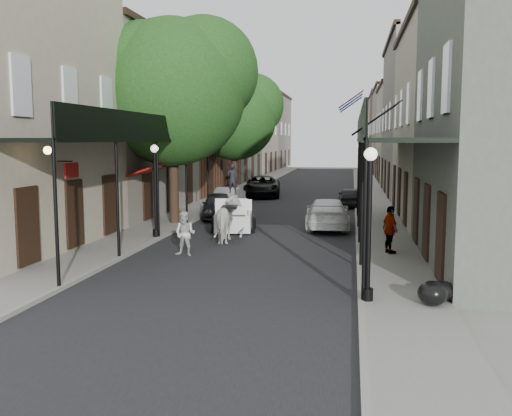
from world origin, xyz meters
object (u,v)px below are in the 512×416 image
at_px(tree_far, 240,114).
at_px(pedestrian_sidewalk_left, 229,188).
at_px(lamppost_right_near, 369,222).
at_px(pedestrian_walking, 185,234).
at_px(pedestrian_sidewalk_right, 390,230).
at_px(lamppost_left, 155,189).
at_px(car_left_far, 262,186).
at_px(horse, 229,219).
at_px(car_left_near, 218,205).
at_px(lamppost_right_far, 359,174).
at_px(car_right_far, 350,197).
at_px(carriage, 234,204).
at_px(tree_near, 182,86).
at_px(car_left_mid, 227,198).
at_px(car_right_near, 327,214).

bearing_deg(tree_far, pedestrian_sidewalk_left, -89.31).
bearing_deg(lamppost_right_near, pedestrian_walking, 140.41).
bearing_deg(pedestrian_sidewalk_right, lamppost_left, 54.07).
bearing_deg(car_left_far, tree_far, 171.53).
height_order(horse, car_left_near, horse).
height_order(lamppost_right_far, car_right_far, lamppost_right_far).
bearing_deg(car_left_near, tree_far, 82.03).
bearing_deg(car_right_far, carriage, 62.09).
height_order(tree_near, tree_far, tree_near).
bearing_deg(carriage, tree_near, 145.30).
xyz_separation_m(pedestrian_sidewalk_left, car_left_far, (1.60, 3.71, -0.18)).
height_order(lamppost_right_near, pedestrian_sidewalk_left, lamppost_right_near).
height_order(tree_far, car_right_far, tree_far).
relative_size(tree_near, lamppost_right_far, 2.60).
xyz_separation_m(tree_near, car_left_far, (1.60, 13.95, -5.75)).
xyz_separation_m(tree_far, car_right_far, (7.85, -5.18, -5.25)).
bearing_deg(car_left_far, pedestrian_sidewalk_right, -75.88).
bearing_deg(tree_near, car_right_far, 48.53).
xyz_separation_m(lamppost_right_near, car_left_near, (-7.20, 14.59, -1.38)).
distance_m(pedestrian_sidewalk_left, car_left_far, 4.05).
distance_m(lamppost_left, car_left_near, 6.81).
bearing_deg(pedestrian_sidewalk_left, lamppost_left, 46.74).
bearing_deg(horse, pedestrian_sidewalk_left, -85.63).
xyz_separation_m(car_left_near, car_left_mid, (-0.50, 4.36, -0.06)).
height_order(lamppost_left, car_right_far, lamppost_left).
height_order(pedestrian_walking, car_left_far, pedestrian_walking).
distance_m(car_left_mid, car_right_far, 7.48).
xyz_separation_m(car_right_near, car_right_far, (1.00, 8.95, -0.10)).
bearing_deg(car_left_mid, tree_near, -90.17).
distance_m(lamppost_left, carriage, 3.94).
distance_m(lamppost_right_near, car_left_near, 16.33).
bearing_deg(lamppost_right_near, pedestrian_sidewalk_left, 110.32).
bearing_deg(pedestrian_sidewalk_right, lamppost_right_far, -20.04).
bearing_deg(pedestrian_sidewalk_right, pedestrian_sidewalk_left, 5.59).
xyz_separation_m(tree_near, pedestrian_sidewalk_right, (9.20, -6.14, -5.54)).
distance_m(lamppost_right_near, lamppost_left, 11.46).
bearing_deg(car_right_near, pedestrian_sidewalk_right, 108.68).
height_order(horse, pedestrian_walking, horse).
height_order(pedestrian_sidewalk_right, car_right_far, pedestrian_sidewalk_right).
height_order(lamppost_right_far, car_left_far, lamppost_right_far).
bearing_deg(car_right_far, car_left_far, -41.13).
bearing_deg(car_left_near, carriage, -80.14).
xyz_separation_m(tree_near, car_left_mid, (0.60, 6.78, -5.87)).
xyz_separation_m(tree_far, horse, (3.18, -18.18, -4.93)).
distance_m(tree_far, lamppost_left, 18.57).
relative_size(tree_far, car_right_far, 2.49).
relative_size(carriage, car_left_near, 0.77).
distance_m(pedestrian_walking, car_right_near, 8.38).
bearing_deg(car_left_near, car_left_far, 73.90).
xyz_separation_m(pedestrian_walking, car_right_near, (4.60, 7.00, -0.09)).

